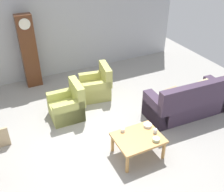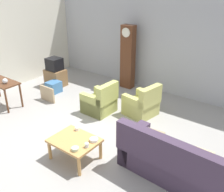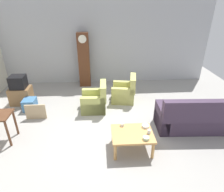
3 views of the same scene
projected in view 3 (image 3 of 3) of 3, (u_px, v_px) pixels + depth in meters
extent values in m
plane|color=#999691|center=(112.00, 130.00, 5.36)|extent=(10.40, 10.40, 0.00)
cube|color=#ADAFB5|center=(106.00, 44.00, 7.84)|extent=(8.40, 0.16, 3.20)
cube|color=#423347|center=(195.00, 121.00, 5.37)|extent=(2.14, 0.94, 0.44)
cube|color=#423347|center=(204.00, 111.00, 4.82)|extent=(2.11, 0.30, 0.60)
cube|color=#423347|center=(162.00, 117.00, 5.30)|extent=(0.28, 0.85, 0.68)
cube|color=#C6B284|center=(214.00, 107.00, 5.25)|extent=(0.37, 0.16, 0.36)
cube|color=#9E8966|center=(179.00, 107.00, 5.23)|extent=(0.37, 0.16, 0.36)
cube|color=tan|center=(94.00, 104.00, 6.25)|extent=(0.78, 0.78, 0.40)
cube|color=tan|center=(103.00, 91.00, 6.05)|extent=(0.20, 0.76, 0.52)
cube|color=tan|center=(94.00, 97.00, 6.47)|extent=(0.76, 0.18, 0.60)
cube|color=tan|center=(93.00, 106.00, 5.94)|extent=(0.76, 0.18, 0.60)
cube|color=tan|center=(123.00, 95.00, 6.83)|extent=(0.87, 0.87, 0.40)
cube|color=tan|center=(133.00, 83.00, 6.59)|extent=(0.30, 0.78, 0.52)
cube|color=tan|center=(124.00, 89.00, 7.05)|extent=(0.78, 0.28, 0.60)
cube|color=tan|center=(123.00, 96.00, 6.52)|extent=(0.78, 0.28, 0.60)
cube|color=tan|center=(132.00, 134.00, 4.49)|extent=(0.96, 0.76, 0.05)
cylinder|color=tan|center=(115.00, 152.00, 4.28)|extent=(0.07, 0.07, 0.42)
cylinder|color=tan|center=(153.00, 151.00, 4.33)|extent=(0.07, 0.07, 0.42)
cylinder|color=tan|center=(113.00, 134.00, 4.86)|extent=(0.07, 0.07, 0.42)
cylinder|color=tan|center=(146.00, 133.00, 4.91)|extent=(0.07, 0.07, 0.42)
cylinder|color=#56331E|center=(8.00, 134.00, 4.63)|extent=(0.06, 0.06, 0.73)
cylinder|color=#56331E|center=(16.00, 122.00, 5.05)|extent=(0.06, 0.06, 0.73)
cube|color=#562D19|center=(84.00, 60.00, 7.62)|extent=(0.44, 0.28, 2.13)
cylinder|color=silver|center=(82.00, 39.00, 7.11)|extent=(0.30, 0.02, 0.30)
cube|color=brown|center=(21.00, 95.00, 6.60)|extent=(0.68, 0.52, 0.58)
cube|color=black|center=(18.00, 82.00, 6.38)|extent=(0.48, 0.44, 0.42)
cube|color=tan|center=(36.00, 112.00, 5.76)|extent=(0.60, 0.05, 0.47)
cube|color=teal|center=(30.00, 104.00, 6.26)|extent=(0.38, 0.43, 0.37)
cylinder|color=white|center=(122.00, 125.00, 4.71)|extent=(0.09, 0.09, 0.07)
cylinder|color=silver|center=(149.00, 132.00, 4.45)|extent=(0.08, 0.08, 0.09)
cylinder|color=white|center=(146.00, 126.00, 4.67)|extent=(0.17, 0.17, 0.06)
cylinder|color=#B2C69E|center=(146.00, 138.00, 4.26)|extent=(0.15, 0.15, 0.06)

